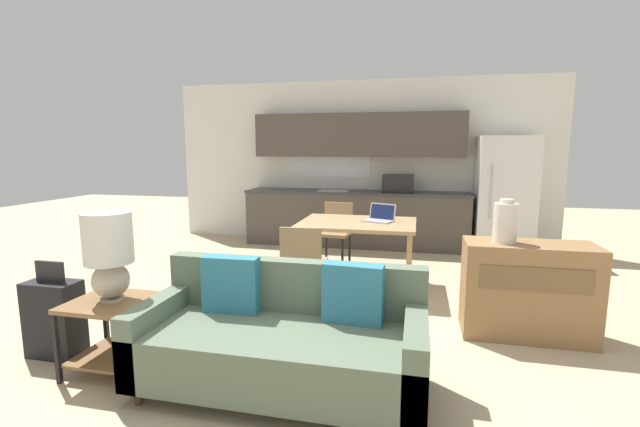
# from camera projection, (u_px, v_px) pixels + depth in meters

# --- Properties ---
(ground_plane) EXTENTS (20.00, 20.00, 0.00)m
(ground_plane) POSITION_uv_depth(u_px,v_px,m) (266.00, 381.00, 2.95)
(ground_plane) COLOR tan
(wall_back) EXTENTS (6.40, 0.07, 2.70)m
(wall_back) POSITION_uv_depth(u_px,v_px,m) (358.00, 162.00, 7.21)
(wall_back) COLOR silver
(wall_back) RESTS_ON ground_plane
(kitchen_counter) EXTENTS (3.61, 0.65, 2.15)m
(kitchen_counter) POSITION_uv_depth(u_px,v_px,m) (357.00, 194.00, 6.99)
(kitchen_counter) COLOR #4C443D
(kitchen_counter) RESTS_ON ground_plane
(refrigerator) EXTENTS (0.82, 0.70, 1.77)m
(refrigerator) POSITION_uv_depth(u_px,v_px,m) (504.00, 196.00, 6.41)
(refrigerator) COLOR white
(refrigerator) RESTS_ON ground_plane
(dining_table) EXTENTS (1.31, 0.97, 0.76)m
(dining_table) POSITION_uv_depth(u_px,v_px,m) (358.00, 227.00, 4.90)
(dining_table) COLOR tan
(dining_table) RESTS_ON ground_plane
(couch) EXTENTS (1.86, 0.80, 0.84)m
(couch) POSITION_uv_depth(u_px,v_px,m) (284.00, 339.00, 2.85)
(couch) COLOR #3D2D1E
(couch) RESTS_ON ground_plane
(side_table) EXTENTS (0.51, 0.51, 0.53)m
(side_table) POSITION_uv_depth(u_px,v_px,m) (110.00, 323.00, 3.05)
(side_table) COLOR brown
(side_table) RESTS_ON ground_plane
(table_lamp) EXTENTS (0.33, 0.33, 0.63)m
(table_lamp) POSITION_uv_depth(u_px,v_px,m) (109.00, 251.00, 2.98)
(table_lamp) COLOR #B2A893
(table_lamp) RESTS_ON side_table
(credenza) EXTENTS (1.04, 0.46, 0.81)m
(credenza) POSITION_uv_depth(u_px,v_px,m) (527.00, 290.00, 3.62)
(credenza) COLOR olive
(credenza) RESTS_ON ground_plane
(vase) EXTENTS (0.19, 0.19, 0.37)m
(vase) POSITION_uv_depth(u_px,v_px,m) (505.00, 222.00, 3.56)
(vase) COLOR beige
(vase) RESTS_ON credenza
(dining_chair_far_left) EXTENTS (0.47, 0.47, 0.86)m
(dining_chair_far_left) POSITION_uv_depth(u_px,v_px,m) (336.00, 230.00, 5.80)
(dining_chair_far_left) COLOR #997A56
(dining_chair_far_left) RESTS_ON ground_plane
(dining_chair_near_left) EXTENTS (0.45, 0.45, 0.86)m
(dining_chair_near_left) POSITION_uv_depth(u_px,v_px,m) (303.00, 261.00, 4.18)
(dining_chair_near_left) COLOR #997A56
(dining_chair_near_left) RESTS_ON ground_plane
(laptop) EXTENTS (0.39, 0.35, 0.20)m
(laptop) POSITION_uv_depth(u_px,v_px,m) (380.00, 217.00, 4.91)
(laptop) COLOR #B7BABC
(laptop) RESTS_ON dining_table
(suitcase) EXTENTS (0.40, 0.22, 0.75)m
(suitcase) POSITION_uv_depth(u_px,v_px,m) (54.00, 318.00, 3.28)
(suitcase) COLOR black
(suitcase) RESTS_ON ground_plane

